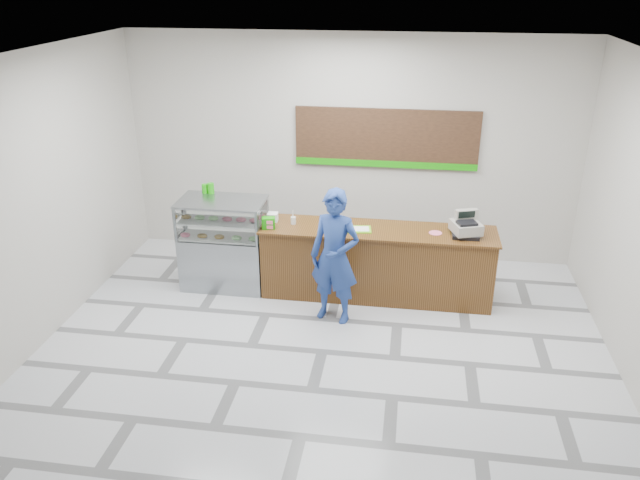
# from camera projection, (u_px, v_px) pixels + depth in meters

# --- Properties ---
(floor) EXTENTS (7.00, 7.00, 0.00)m
(floor) POSITION_uv_depth(u_px,v_px,m) (322.00, 352.00, 7.68)
(floor) COLOR silver
(floor) RESTS_ON ground
(back_wall) EXTENTS (7.00, 0.00, 7.00)m
(back_wall) POSITION_uv_depth(u_px,v_px,m) (350.00, 149.00, 9.69)
(back_wall) COLOR #B8B2A9
(back_wall) RESTS_ON floor
(ceiling) EXTENTS (7.00, 7.00, 0.00)m
(ceiling) POSITION_uv_depth(u_px,v_px,m) (323.00, 59.00, 6.27)
(ceiling) COLOR silver
(ceiling) RESTS_ON back_wall
(sales_counter) EXTENTS (3.26, 0.76, 1.03)m
(sales_counter) POSITION_uv_depth(u_px,v_px,m) (377.00, 263.00, 8.80)
(sales_counter) COLOR brown
(sales_counter) RESTS_ON floor
(display_case) EXTENTS (1.22, 0.72, 1.33)m
(display_case) POSITION_uv_depth(u_px,v_px,m) (224.00, 243.00, 9.04)
(display_case) COLOR gray
(display_case) RESTS_ON floor
(menu_board) EXTENTS (2.80, 0.06, 0.90)m
(menu_board) POSITION_uv_depth(u_px,v_px,m) (386.00, 139.00, 9.50)
(menu_board) COLOR black
(menu_board) RESTS_ON back_wall
(cash_register) EXTENTS (0.46, 0.47, 0.34)m
(cash_register) POSITION_uv_depth(u_px,v_px,m) (466.00, 227.00, 8.34)
(cash_register) COLOR black
(cash_register) RESTS_ON sales_counter
(card_terminal) EXTENTS (0.11, 0.16, 0.04)m
(card_terminal) POSITION_uv_depth(u_px,v_px,m) (467.00, 232.00, 8.47)
(card_terminal) COLOR black
(card_terminal) RESTS_ON sales_counter
(serving_tray) EXTENTS (0.38, 0.29, 0.02)m
(serving_tray) POSITION_uv_depth(u_px,v_px,m) (359.00, 229.00, 8.56)
(serving_tray) COLOR #76D51C
(serving_tray) RESTS_ON sales_counter
(napkin_box) EXTENTS (0.15, 0.15, 0.12)m
(napkin_box) POSITION_uv_depth(u_px,v_px,m) (273.00, 217.00, 8.84)
(napkin_box) COLOR white
(napkin_box) RESTS_ON sales_counter
(straw_cup) EXTENTS (0.07, 0.07, 0.11)m
(straw_cup) POSITION_uv_depth(u_px,v_px,m) (293.00, 220.00, 8.75)
(straw_cup) COLOR silver
(straw_cup) RESTS_ON sales_counter
(promo_box) EXTENTS (0.20, 0.15, 0.16)m
(promo_box) POSITION_uv_depth(u_px,v_px,m) (268.00, 223.00, 8.59)
(promo_box) COLOR #179909
(promo_box) RESTS_ON sales_counter
(donut_decal) EXTENTS (0.18, 0.18, 0.00)m
(donut_decal) POSITION_uv_depth(u_px,v_px,m) (435.00, 233.00, 8.47)
(donut_decal) COLOR pink
(donut_decal) RESTS_ON sales_counter
(green_cup_left) EXTENTS (0.08, 0.08, 0.13)m
(green_cup_left) POSITION_uv_depth(u_px,v_px,m) (205.00, 189.00, 9.04)
(green_cup_left) COLOR #179909
(green_cup_left) RESTS_ON display_case
(green_cup_right) EXTENTS (0.10, 0.10, 0.15)m
(green_cup_right) POSITION_uv_depth(u_px,v_px,m) (211.00, 188.00, 9.02)
(green_cup_right) COLOR #179909
(green_cup_right) RESTS_ON display_case
(customer) EXTENTS (0.75, 0.59, 1.82)m
(customer) POSITION_uv_depth(u_px,v_px,m) (335.00, 257.00, 8.06)
(customer) COLOR navy
(customer) RESTS_ON floor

